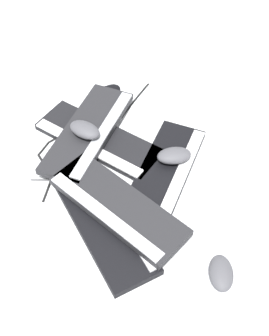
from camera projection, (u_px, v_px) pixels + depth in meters
ground_plane at (135, 181)px, 1.49m from camera, size 3.20×3.20×0.00m
keyboard_0 at (105, 223)px, 1.37m from camera, size 0.32×0.46×0.03m
keyboard_1 at (164, 174)px, 1.49m from camera, size 0.46×0.26×0.03m
keyboard_2 at (98, 140)px, 1.58m from camera, size 0.18×0.45×0.03m
keyboard_3 at (118, 206)px, 1.37m from camera, size 0.18×0.45×0.03m
keyboard_4 at (89, 132)px, 1.57m from camera, size 0.46×0.26×0.03m
mouse_0 at (85, 130)px, 1.52m from camera, size 0.07×0.11×0.04m
mouse_1 at (221, 273)px, 1.26m from camera, size 0.13×0.12×0.04m
mouse_2 at (174, 156)px, 1.49m from camera, size 0.13×0.12×0.04m
mouse_3 at (108, 93)px, 1.73m from camera, size 0.12×0.08×0.04m
cable_0 at (103, 202)px, 1.43m from camera, size 0.16×0.48×0.01m
cable_1 at (87, 134)px, 1.61m from camera, size 0.65×0.17×0.01m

